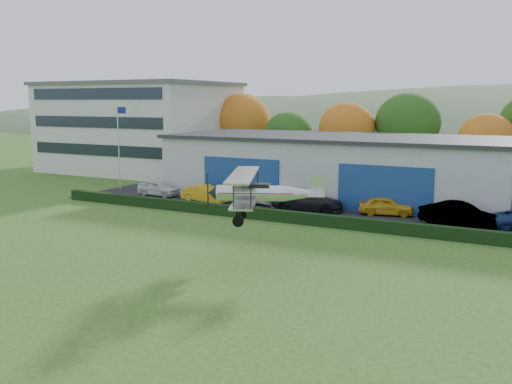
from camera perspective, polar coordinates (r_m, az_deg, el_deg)
The scene contains 15 objects.
ground at distance 25.21m, azimuth -12.29°, elevation -10.01°, with size 300.00×300.00×0.00m, color #2F571B.
apron at distance 41.87m, azimuth 9.82°, elevation -2.20°, with size 48.00×9.00×0.05m, color black.
hedge at distance 37.35m, azimuth 7.56°, elevation -2.94°, with size 46.00×0.60×0.80m, color black.
hangar at distance 47.60m, azimuth 14.80°, elevation 2.20°, with size 40.60×12.60×5.30m.
office_block at distance 68.71m, azimuth -11.66°, elevation 6.52°, with size 20.60×15.60×10.40m.
flagpole at distance 53.59m, azimuth -13.72°, elevation 5.28°, with size 1.05×0.10×8.00m.
tree_belt at distance 60.59m, azimuth 13.80°, elevation 6.48°, with size 75.70×13.22×10.12m.
distant_hills at distance 160.77m, azimuth 20.36°, elevation 1.03°, with size 430.00×196.00×56.00m.
car_0 at distance 49.64m, azimuth -9.88°, elevation 0.39°, with size 1.59×3.95×1.34m, color silver.
car_1 at distance 45.92m, azimuth -5.14°, elevation -0.19°, with size 1.47×4.22×1.39m, color gold.
car_2 at distance 45.06m, azimuth 1.19°, elevation -0.16°, with size 2.76×5.98×1.66m, color silver.
car_3 at distance 42.37m, azimuth 5.26°, elevation -0.86°, with size 2.19×5.39×1.56m, color black.
car_4 at distance 41.68m, azimuth 13.10°, elevation -1.39°, with size 1.57×3.90×1.33m, color gold.
car_5 at distance 38.94m, azimuth 19.90°, elevation -2.22°, with size 1.73×4.97×1.64m, color gray.
biplane at distance 28.53m, azimuth 0.45°, elevation 0.04°, with size 6.14×6.74×2.58m.
Camera 1 is at (15.48, -18.12, 8.20)m, focal length 39.36 mm.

